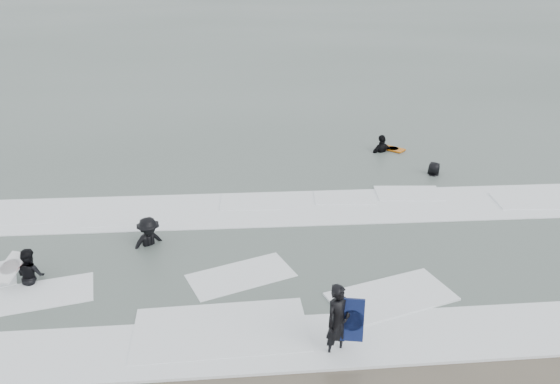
{
  "coord_description": "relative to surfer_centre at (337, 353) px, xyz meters",
  "views": [
    {
      "loc": [
        -1.06,
        -9.95,
        7.74
      ],
      "look_at": [
        0.0,
        5.0,
        1.1
      ],
      "focal_mm": 35.0,
      "sensor_mm": 36.0,
      "label": 1
    }
  ],
  "objects": [
    {
      "name": "bodyboards",
      "position": [
        -1.01,
        5.19,
        0.5
      ],
      "size": [
        13.04,
        12.97,
        1.25
      ],
      "color": "#0F1947",
      "rests_on": "ground"
    },
    {
      "name": "sea",
      "position": [
        -0.77,
        80.95,
        0.06
      ],
      "size": [
        320.0,
        320.0,
        0.0
      ],
      "primitive_type": "plane",
      "color": "#47544C",
      "rests_on": "ground"
    },
    {
      "name": "surfer_right_near",
      "position": [
        3.94,
        12.2,
        0.0
      ],
      "size": [
        1.22,
        0.85,
        1.92
      ],
      "primitive_type": "imported",
      "rotation": [
        0.0,
        0.0,
        -2.76
      ],
      "color": "black",
      "rests_on": "ground"
    },
    {
      "name": "surfer_wading",
      "position": [
        -7.29,
        3.18,
        0.0
      ],
      "size": [
        0.94,
        0.91,
        1.53
      ],
      "primitive_type": "imported",
      "rotation": [
        0.0,
        0.0,
        2.51
      ],
      "color": "black",
      "rests_on": "ground"
    },
    {
      "name": "surfer_centre",
      "position": [
        0.0,
        0.0,
        0.0
      ],
      "size": [
        0.73,
        0.66,
        1.69
      ],
      "primitive_type": "imported",
      "rotation": [
        0.0,
        0.0,
        0.52
      ],
      "color": "black",
      "rests_on": "ground"
    },
    {
      "name": "surf_foam",
      "position": [
        -0.77,
        4.65,
        0.04
      ],
      "size": [
        30.03,
        9.06,
        0.09
      ],
      "color": "white",
      "rests_on": "ground"
    },
    {
      "name": "ground",
      "position": [
        -0.77,
        0.95,
        0.0
      ],
      "size": [
        320.0,
        320.0,
        0.0
      ],
      "primitive_type": "plane",
      "color": "brown",
      "rests_on": "ground"
    },
    {
      "name": "surfer_breaker",
      "position": [
        -4.57,
        4.81,
        0.0
      ],
      "size": [
        1.32,
        1.19,
        1.78
      ],
      "primitive_type": "imported",
      "rotation": [
        0.0,
        0.0,
        0.6
      ],
      "color": "black",
      "rests_on": "ground"
    },
    {
      "name": "surfer_right_far",
      "position": [
        5.25,
        9.49,
        0.0
      ],
      "size": [
        0.98,
        0.95,
        1.7
      ],
      "primitive_type": "imported",
      "rotation": [
        0.0,
        0.0,
        -2.42
      ],
      "color": "black",
      "rests_on": "ground"
    }
  ]
}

